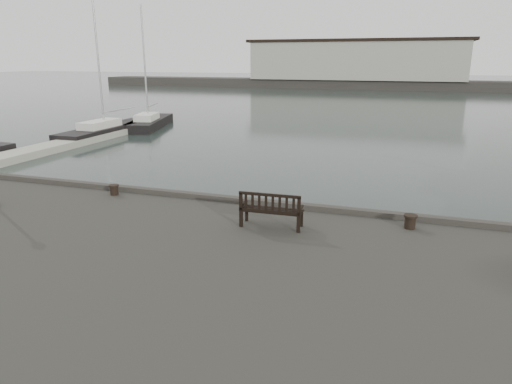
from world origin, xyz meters
TOP-DOWN VIEW (x-y plane):
  - ground at (0.00, 0.00)m, footprint 400.00×400.00m
  - pontoon at (-20.00, 10.00)m, footprint 2.00×24.00m
  - breakwater at (-4.56, 92.00)m, footprint 140.00×9.50m
  - bench at (0.67, -2.10)m, footprint 1.85×0.70m
  - bollard_left at (-5.75, -0.73)m, footprint 0.43×0.43m
  - bollard_right at (4.58, -0.93)m, footprint 0.49×0.49m
  - yacht_b at (-20.42, 19.18)m, footprint 2.65×11.55m
  - yacht_d at (-19.59, 24.57)m, footprint 4.94×9.64m

SIDE VIEW (x-z plane):
  - ground at x=0.00m, z-range 0.00..0.00m
  - yacht_d at x=-19.59m, z-range -5.64..6.11m
  - yacht_b at x=-20.42m, z-range -7.26..7.75m
  - pontoon at x=-20.00m, z-range 0.00..0.50m
  - bollard_left at x=-5.75m, z-range 1.56..1.94m
  - bollard_right at x=4.58m, z-range 1.56..1.97m
  - bench at x=0.67m, z-range 1.37..2.42m
  - breakwater at x=-4.56m, z-range -1.80..10.40m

